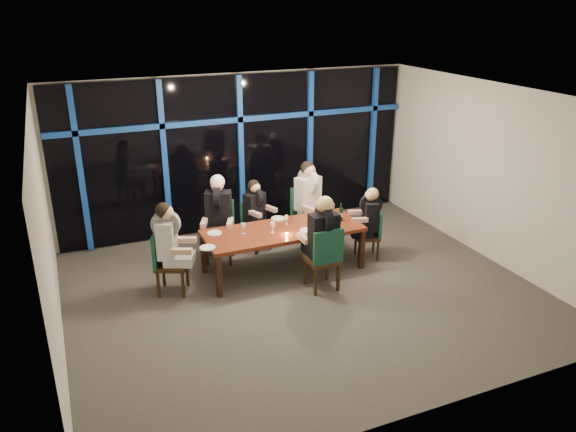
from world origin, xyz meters
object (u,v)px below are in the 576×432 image
(chair_near_mid, at_px, (325,256))
(diner_far_right, at_px, (309,191))
(chair_far_right, at_px, (306,212))
(diner_near_mid, at_px, (323,229))
(dining_table, at_px, (283,233))
(wine_bottle, at_px, (341,214))
(water_pitcher, at_px, (334,220))
(diner_end_right, at_px, (369,213))
(chair_far_left, at_px, (220,227))
(diner_end_left, at_px, (169,235))
(chair_far_mid, at_px, (253,222))
(chair_end_right, at_px, (372,231))
(chair_end_left, at_px, (166,259))
(diner_far_mid, at_px, (256,205))
(diner_far_left, at_px, (218,207))

(chair_near_mid, distance_m, diner_far_right, 1.86)
(chair_far_right, xyz_separation_m, diner_near_mid, (-0.52, -1.72, 0.41))
(dining_table, distance_m, wine_bottle, 1.05)
(chair_far_right, bearing_deg, water_pitcher, -106.51)
(chair_far_right, xyz_separation_m, diner_end_right, (0.70, -1.04, 0.24))
(dining_table, xyz_separation_m, diner_near_mid, (0.32, -0.79, 0.32))
(chair_far_left, height_order, diner_end_left, diner_end_left)
(chair_far_mid, distance_m, diner_end_left, 2.06)
(chair_end_right, bearing_deg, chair_far_right, -125.93)
(chair_far_left, bearing_deg, dining_table, -22.65)
(chair_end_right, distance_m, chair_near_mid, 1.49)
(diner_far_right, bearing_deg, chair_far_right, 90.00)
(diner_far_right, distance_m, wine_bottle, 0.92)
(water_pitcher, bearing_deg, wine_bottle, 16.07)
(diner_far_right, height_order, diner_end_left, diner_far_right)
(chair_far_mid, bearing_deg, chair_far_left, 173.30)
(chair_end_right, height_order, diner_end_right, diner_end_right)
(diner_end_left, bearing_deg, chair_far_left, -26.16)
(chair_end_left, height_order, diner_near_mid, diner_near_mid)
(chair_far_mid, distance_m, diner_near_mid, 1.96)
(chair_far_right, relative_size, water_pitcher, 4.91)
(chair_near_mid, relative_size, diner_far_right, 1.01)
(chair_far_right, distance_m, water_pitcher, 1.17)
(diner_far_mid, xyz_separation_m, diner_end_right, (1.66, -1.08, -0.01))
(chair_far_left, bearing_deg, chair_end_right, 1.31)
(dining_table, distance_m, diner_end_left, 1.88)
(chair_end_right, distance_m, water_pitcher, 0.87)
(water_pitcher, bearing_deg, chair_far_right, 66.93)
(dining_table, bearing_deg, diner_far_right, 44.32)
(diner_far_mid, bearing_deg, water_pitcher, -73.56)
(diner_far_mid, relative_size, diner_end_left, 0.89)
(chair_end_left, distance_m, diner_far_right, 2.95)
(diner_near_mid, height_order, wine_bottle, diner_near_mid)
(chair_far_mid, height_order, diner_far_mid, diner_far_mid)
(chair_far_left, distance_m, diner_far_right, 1.74)
(diner_far_mid, bearing_deg, chair_far_right, -24.55)
(dining_table, height_order, chair_far_mid, chair_far_mid)
(chair_end_right, bearing_deg, water_pitcher, -65.91)
(dining_table, xyz_separation_m, diner_far_mid, (-0.12, 0.97, 0.17))
(dining_table, relative_size, chair_near_mid, 2.47)
(diner_near_mid, bearing_deg, chair_far_mid, -75.35)
(diner_far_mid, relative_size, diner_end_right, 1.02)
(dining_table, distance_m, chair_end_right, 1.63)
(diner_far_right, xyz_separation_m, wine_bottle, (0.17, -0.89, -0.15))
(chair_far_mid, xyz_separation_m, diner_end_right, (1.68, -1.15, 0.34))
(chair_far_mid, xyz_separation_m, water_pitcher, (0.97, -1.26, 0.36))
(diner_far_left, height_order, wine_bottle, diner_far_left)
(chair_end_left, xyz_separation_m, chair_end_right, (3.54, -0.15, -0.07))
(chair_far_left, relative_size, diner_far_right, 1.01)
(chair_far_left, height_order, diner_far_mid, diner_far_mid)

